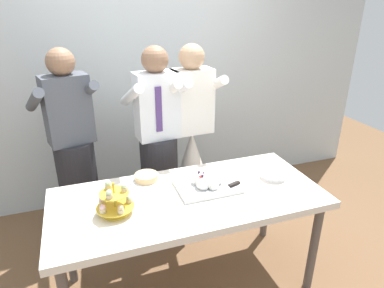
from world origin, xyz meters
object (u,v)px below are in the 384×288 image
person_groom (159,156)px  person_bride (192,166)px  dessert_table (189,205)px  plate_stack (274,172)px  main_cake_tray (207,183)px  cupcake_stand (115,202)px  person_guest (75,161)px  round_cake (146,178)px

person_groom → person_bride: bearing=5.5°
dessert_table → plate_stack: size_ratio=9.47×
person_bride → main_cake_tray: bearing=-100.7°
dessert_table → person_groom: person_groom is taller
cupcake_stand → dessert_table: bearing=5.0°
person_groom → person_guest: (-0.68, 0.13, 0.00)m
cupcake_stand → plate_stack: size_ratio=1.21×
dessert_table → person_groom: 0.72m
dessert_table → cupcake_stand: cupcake_stand is taller
plate_stack → person_guest: size_ratio=0.11×
plate_stack → cupcake_stand: bearing=-176.4°
dessert_table → plate_stack: bearing=2.6°
plate_stack → person_bride: size_ratio=0.11×
dessert_table → person_bride: bearing=69.4°
person_groom → main_cake_tray: bearing=-75.5°
cupcake_stand → person_bride: size_ratio=0.14×
dessert_table → person_groom: (-0.02, 0.72, 0.05)m
main_cake_tray → person_bride: size_ratio=0.26×
dessert_table → main_cake_tray: bearing=18.4°
main_cake_tray → person_guest: person_guest is taller
person_groom → person_guest: 0.69m
plate_stack → round_cake: plate_stack is taller
round_cake → dessert_table: bearing=-51.2°
round_cake → person_bride: bearing=42.9°
plate_stack → person_groom: (-0.69, 0.69, -0.07)m
cupcake_stand → person_guest: person_guest is taller
cupcake_stand → main_cake_tray: cupcake_stand is taller
main_cake_tray → round_cake: bearing=148.5°
person_groom → person_guest: size_ratio=1.00×
round_cake → person_groom: size_ratio=0.14×
dessert_table → plate_stack: 0.68m
plate_stack → person_groom: bearing=135.1°
dessert_table → person_groom: bearing=91.9°
dessert_table → plate_stack: plate_stack is taller
person_guest → main_cake_tray: bearing=-43.2°
main_cake_tray → person_bride: 0.75m
dessert_table → person_guest: 1.10m
dessert_table → cupcake_stand: size_ratio=7.83×
dessert_table → main_cake_tray: main_cake_tray is taller
plate_stack → dessert_table: bearing=-177.4°
cupcake_stand → main_cake_tray: size_ratio=0.53×
plate_stack → round_cake: 0.93m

